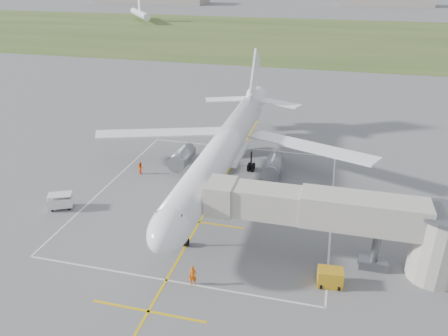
% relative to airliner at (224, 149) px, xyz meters
% --- Properties ---
extents(ground, '(700.00, 700.00, 0.00)m').
position_rel_airliner_xyz_m(ground, '(0.00, -0.75, -4.39)').
color(ground, '#575759').
rests_on(ground, ground).
extents(grass_strip, '(700.00, 120.00, 0.02)m').
position_rel_airliner_xyz_m(grass_strip, '(0.00, 129.25, -4.38)').
color(grass_strip, '#384D21').
rests_on(grass_strip, ground).
extents(apron_markings, '(28.20, 60.00, 0.01)m').
position_rel_airliner_xyz_m(apron_markings, '(0.00, -6.57, -4.38)').
color(apron_markings, gold).
rests_on(apron_markings, ground).
extents(airliner, '(38.93, 46.75, 13.52)m').
position_rel_airliner_xyz_m(airliner, '(0.00, 0.00, 0.00)').
color(airliner, white).
rests_on(airliner, ground).
extents(jet_bridge, '(23.40, 5.00, 7.20)m').
position_rel_airliner_xyz_m(jet_bridge, '(15.72, -14.25, 0.35)').
color(jet_bridge, '#9F9990').
rests_on(jet_bridge, ground).
extents(gpu_unit, '(2.29, 1.72, 1.63)m').
position_rel_airliner_xyz_m(gpu_unit, '(14.20, -17.75, -3.59)').
color(gpu_unit, '#BC8A17').
rests_on(gpu_unit, ground).
extents(baggage_cart, '(3.04, 2.52, 1.83)m').
position_rel_airliner_xyz_m(baggage_cart, '(-16.40, -11.81, -3.46)').
color(baggage_cart, silver).
rests_on(baggage_cart, ground).
extents(ramp_worker_nose, '(0.78, 0.60, 1.92)m').
position_rel_airliner_xyz_m(ramp_worker_nose, '(2.51, -20.69, -3.43)').
color(ramp_worker_nose, '#E05307').
rests_on(ramp_worker_nose, ground).
extents(ramp_worker_wing, '(1.03, 1.01, 1.68)m').
position_rel_airliner_xyz_m(ramp_worker_wing, '(-11.31, -0.97, -3.55)').
color(ramp_worker_wing, '#FD4F07').
rests_on(ramp_worker_wing, ground).
extents(distant_aircraft, '(205.24, 39.29, 8.85)m').
position_rel_airliner_xyz_m(distant_aircraft, '(7.59, 164.76, -0.80)').
color(distant_aircraft, white).
rests_on(distant_aircraft, ground).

